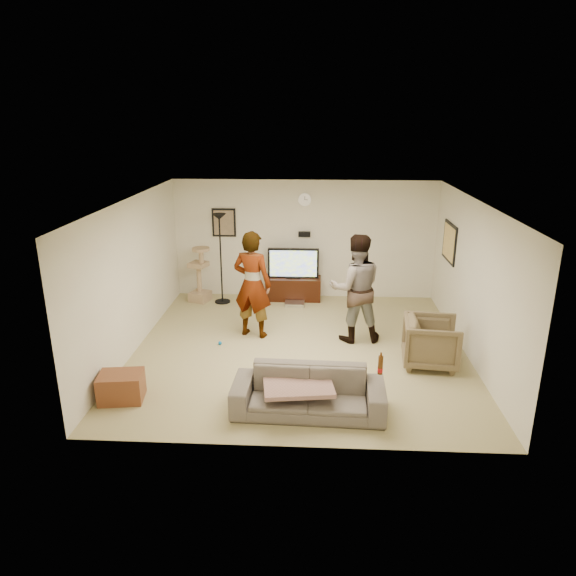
# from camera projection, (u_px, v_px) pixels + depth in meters

# --- Properties ---
(floor) EXTENTS (5.50, 5.50, 0.02)m
(floor) POSITION_uv_depth(u_px,v_px,m) (300.00, 349.00, 8.82)
(floor) COLOR tan
(floor) RESTS_ON ground
(ceiling) EXTENTS (5.50, 5.50, 0.02)m
(ceiling) POSITION_uv_depth(u_px,v_px,m) (301.00, 200.00, 8.03)
(ceiling) COLOR white
(ceiling) RESTS_ON wall_back
(wall_back) EXTENTS (5.50, 0.04, 2.50)m
(wall_back) POSITION_uv_depth(u_px,v_px,m) (304.00, 240.00, 11.03)
(wall_back) COLOR silver
(wall_back) RESTS_ON floor
(wall_front) EXTENTS (5.50, 0.04, 2.50)m
(wall_front) POSITION_uv_depth(u_px,v_px,m) (292.00, 351.00, 5.82)
(wall_front) COLOR silver
(wall_front) RESTS_ON floor
(wall_left) EXTENTS (0.04, 5.50, 2.50)m
(wall_left) POSITION_uv_depth(u_px,v_px,m) (133.00, 275.00, 8.57)
(wall_left) COLOR silver
(wall_left) RESTS_ON floor
(wall_right) EXTENTS (0.04, 5.50, 2.50)m
(wall_right) POSITION_uv_depth(u_px,v_px,m) (473.00, 281.00, 8.28)
(wall_right) COLOR silver
(wall_right) RESTS_ON floor
(wall_clock) EXTENTS (0.26, 0.04, 0.26)m
(wall_clock) POSITION_uv_depth(u_px,v_px,m) (305.00, 200.00, 10.74)
(wall_clock) COLOR white
(wall_clock) RESTS_ON wall_back
(wall_speaker) EXTENTS (0.25, 0.10, 0.10)m
(wall_speaker) POSITION_uv_depth(u_px,v_px,m) (304.00, 234.00, 10.93)
(wall_speaker) COLOR black
(wall_speaker) RESTS_ON wall_back
(picture_back) EXTENTS (0.42, 0.03, 0.52)m
(picture_back) POSITION_uv_depth(u_px,v_px,m) (224.00, 223.00, 10.99)
(picture_back) COLOR #7C6851
(picture_back) RESTS_ON wall_back
(picture_right) EXTENTS (0.03, 0.78, 0.62)m
(picture_right) POSITION_uv_depth(u_px,v_px,m) (449.00, 242.00, 9.72)
(picture_right) COLOR tan
(picture_right) RESTS_ON wall_right
(tv_stand) EXTENTS (1.16, 0.45, 0.48)m
(tv_stand) POSITION_uv_depth(u_px,v_px,m) (293.00, 288.00, 11.13)
(tv_stand) COLOR black
(tv_stand) RESTS_ON floor
(console_box) EXTENTS (0.40, 0.30, 0.07)m
(console_box) POSITION_uv_depth(u_px,v_px,m) (295.00, 304.00, 10.82)
(console_box) COLOR silver
(console_box) RESTS_ON floor
(tv) EXTENTS (1.07, 0.08, 0.63)m
(tv) POSITION_uv_depth(u_px,v_px,m) (293.00, 263.00, 10.95)
(tv) COLOR black
(tv) RESTS_ON tv_stand
(tv_screen) EXTENTS (0.98, 0.01, 0.56)m
(tv_screen) POSITION_uv_depth(u_px,v_px,m) (293.00, 264.00, 10.91)
(tv_screen) COLOR #B3D225
(tv_screen) RESTS_ON tv
(floor_lamp) EXTENTS (0.32, 0.32, 1.87)m
(floor_lamp) POSITION_uv_depth(u_px,v_px,m) (221.00, 259.00, 10.73)
(floor_lamp) COLOR black
(floor_lamp) RESTS_ON floor
(cat_tree) EXTENTS (0.48, 0.48, 1.18)m
(cat_tree) POSITION_uv_depth(u_px,v_px,m) (199.00, 274.00, 10.92)
(cat_tree) COLOR tan
(cat_tree) RESTS_ON floor
(person_left) EXTENTS (0.80, 0.64, 1.90)m
(person_left) POSITION_uv_depth(u_px,v_px,m) (252.00, 285.00, 9.07)
(person_left) COLOR silver
(person_left) RESTS_ON floor
(person_right) EXTENTS (1.00, 0.82, 1.89)m
(person_right) POSITION_uv_depth(u_px,v_px,m) (356.00, 288.00, 8.90)
(person_right) COLOR #35608E
(person_right) RESTS_ON floor
(sofa) EXTENTS (2.02, 0.85, 0.58)m
(sofa) POSITION_uv_depth(u_px,v_px,m) (308.00, 392.00, 6.86)
(sofa) COLOR #5F564D
(sofa) RESTS_ON floor
(throw_blanket) EXTENTS (0.99, 0.82, 0.06)m
(throw_blanket) POSITION_uv_depth(u_px,v_px,m) (298.00, 385.00, 6.84)
(throw_blanket) COLOR #A6796D
(throw_blanket) RESTS_ON sofa
(beer_bottle) EXTENTS (0.06, 0.06, 0.25)m
(beer_bottle) POSITION_uv_depth(u_px,v_px,m) (380.00, 365.00, 6.68)
(beer_bottle) COLOR #4B270A
(beer_bottle) RESTS_ON sofa
(armchair) EXTENTS (0.92, 0.90, 0.77)m
(armchair) POSITION_uv_depth(u_px,v_px,m) (431.00, 342.00, 8.15)
(armchair) COLOR brown
(armchair) RESTS_ON floor
(side_table) EXTENTS (0.64, 0.52, 0.39)m
(side_table) POSITION_uv_depth(u_px,v_px,m) (121.00, 387.00, 7.18)
(side_table) COLOR brown
(side_table) RESTS_ON floor
(toy_ball) EXTENTS (0.06, 0.06, 0.06)m
(toy_ball) POSITION_uv_depth(u_px,v_px,m) (220.00, 343.00, 8.96)
(toy_ball) COLOR #0A65AD
(toy_ball) RESTS_ON floor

